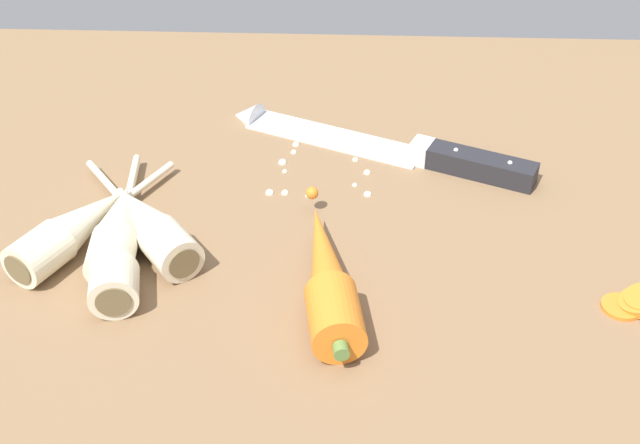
{
  "coord_description": "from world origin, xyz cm",
  "views": [
    {
      "loc": [
        2.59,
        -60.1,
        43.29
      ],
      "look_at": [
        0.0,
        -2.0,
        1.5
      ],
      "focal_mm": 44.54,
      "sensor_mm": 36.0,
      "label": 1
    }
  ],
  "objects": [
    {
      "name": "mince_crumbs",
      "position": [
        -1.06,
        8.59,
        0.37
      ],
      "size": [
        14.05,
        10.5,
        0.89
      ],
      "color": "silver",
      "rests_on": "ground_plane"
    },
    {
      "name": "chefs_knife",
      "position": [
        4.62,
        13.98,
        0.65
      ],
      "size": [
        33.11,
        17.09,
        4.18
      ],
      "color": "silver",
      "rests_on": "ground_plane"
    },
    {
      "name": "parsnip_mid_left",
      "position": [
        -21.63,
        -4.56,
        1.98
      ],
      "size": [
        11.09,
        19.45,
        4.0
      ],
      "color": "beige",
      "rests_on": "ground_plane"
    },
    {
      "name": "parsnip_mid_right",
      "position": [
        -15.21,
        -3.63,
        1.98
      ],
      "size": [
        14.74,
        18.26,
        4.0
      ],
      "color": "beige",
      "rests_on": "ground_plane"
    },
    {
      "name": "ground_plane",
      "position": [
        0.0,
        0.0,
        -2.0
      ],
      "size": [
        120.0,
        90.0,
        4.0
      ],
      "primitive_type": "cube",
      "color": "brown"
    },
    {
      "name": "parsnip_back",
      "position": [
        -16.92,
        -8.64,
        1.98
      ],
      "size": [
        6.31,
        17.5,
        4.0
      ],
      "color": "beige",
      "rests_on": "ground_plane"
    },
    {
      "name": "whole_carrot",
      "position": [
        0.96,
        -10.23,
        2.1
      ],
      "size": [
        6.74,
        21.74,
        4.2
      ],
      "color": "orange",
      "rests_on": "ground_plane"
    },
    {
      "name": "parsnip_front",
      "position": [
        -17.82,
        -4.19,
        1.98
      ],
      "size": [
        5.36,
        20.0,
        4.0
      ],
      "color": "beige",
      "rests_on": "ground_plane"
    }
  ]
}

